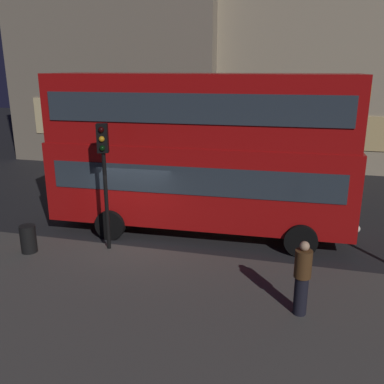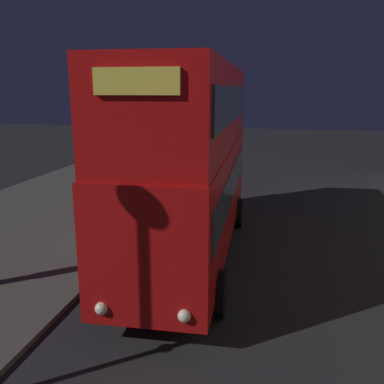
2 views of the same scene
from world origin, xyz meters
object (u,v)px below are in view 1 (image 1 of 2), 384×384
double_decker_bus (199,148)px  traffic_light_near_kerb (104,161)px  pedestrian (302,277)px  litter_bin (28,239)px

double_decker_bus → traffic_light_near_kerb: bearing=-137.8°
double_decker_bus → pedestrian: (3.52, -4.56, -1.98)m
double_decker_bus → traffic_light_near_kerb: (-2.36, -2.32, -0.08)m
traffic_light_near_kerb → pedestrian: bearing=-37.8°
pedestrian → traffic_light_near_kerb: bearing=-46.7°
double_decker_bus → traffic_light_near_kerb: size_ratio=2.64×
traffic_light_near_kerb → pedestrian: (5.88, -2.24, -1.90)m
traffic_light_near_kerb → litter_bin: size_ratio=4.57×
double_decker_bus → pedestrian: 6.09m
litter_bin → traffic_light_near_kerb: bearing=20.5°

